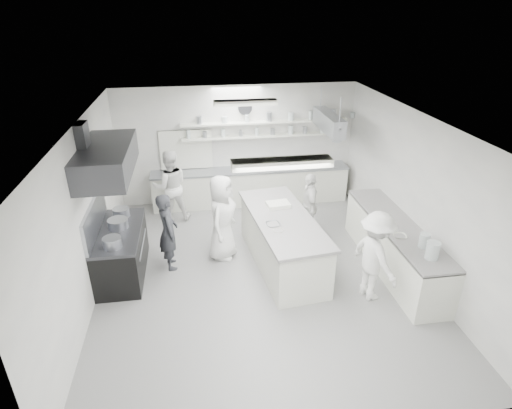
{
  "coord_description": "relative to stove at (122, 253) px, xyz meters",
  "views": [
    {
      "loc": [
        -1.09,
        -6.72,
        4.79
      ],
      "look_at": [
        0.04,
        0.6,
        1.2
      ],
      "focal_mm": 29.39,
      "sensor_mm": 36.0,
      "label": 1
    }
  ],
  "objects": [
    {
      "name": "cook_back",
      "position": [
        0.89,
        2.14,
        0.42
      ],
      "size": [
        0.93,
        0.77,
        1.75
      ],
      "primitive_type": "imported",
      "rotation": [
        0.0,
        0.0,
        -3.01
      ],
      "color": "white",
      "rests_on": "floor"
    },
    {
      "name": "bowl_island_a",
      "position": [
        2.87,
        -0.38,
        0.59
      ],
      "size": [
        0.3,
        0.3,
        0.06
      ],
      "primitive_type": "imported",
      "rotation": [
        0.0,
        0.0,
        0.13
      ],
      "color": "#9A9EA7",
      "rests_on": "prep_island"
    },
    {
      "name": "light_fixture_rear",
      "position": [
        2.6,
        1.4,
        2.49
      ],
      "size": [
        1.3,
        0.25,
        0.1
      ],
      "primitive_type": "cube",
      "color": "white",
      "rests_on": "ceiling"
    },
    {
      "name": "cook_stove",
      "position": [
        0.9,
        0.11,
        0.34
      ],
      "size": [
        0.48,
        0.64,
        1.58
      ],
      "primitive_type": "imported",
      "rotation": [
        0.0,
        0.0,
        1.76
      ],
      "color": "#2E2F35",
      "rests_on": "floor"
    },
    {
      "name": "bowl_island_b",
      "position": [
        2.91,
        -0.64,
        0.58
      ],
      "size": [
        0.25,
        0.25,
        0.06
      ],
      "primitive_type": "imported",
      "rotation": [
        0.0,
        0.0,
        0.39
      ],
      "color": "white",
      "rests_on": "prep_island"
    },
    {
      "name": "cook_right",
      "position": [
        4.47,
        -1.39,
        0.39
      ],
      "size": [
        0.87,
        1.2,
        1.67
      ],
      "primitive_type": "imported",
      "rotation": [
        0.0,
        0.0,
        1.83
      ],
      "color": "white",
      "rests_on": "floor"
    },
    {
      "name": "light_fixture_front",
      "position": [
        2.6,
        -2.2,
        2.49
      ],
      "size": [
        1.3,
        0.25,
        0.1
      ],
      "primitive_type": "cube",
      "color": "white",
      "rests_on": "ceiling"
    },
    {
      "name": "wall_right",
      "position": [
        5.6,
        -0.4,
        1.05
      ],
      "size": [
        0.04,
        7.0,
        3.0
      ],
      "primitive_type": "cube",
      "color": "silver",
      "rests_on": "floor"
    },
    {
      "name": "wall_front",
      "position": [
        2.6,
        -3.9,
        1.05
      ],
      "size": [
        6.0,
        0.04,
        3.0
      ],
      "primitive_type": "cube",
      "color": "silver",
      "rests_on": "floor"
    },
    {
      "name": "cook_island_right",
      "position": [
        3.93,
        0.89,
        0.3
      ],
      "size": [
        0.47,
        0.92,
        1.5
      ],
      "primitive_type": "imported",
      "rotation": [
        0.0,
        0.0,
        -1.69
      ],
      "color": "white",
      "rests_on": "floor"
    },
    {
      "name": "bowl_right",
      "position": [
        5.08,
        -1.03,
        0.52
      ],
      "size": [
        0.28,
        0.28,
        0.06
      ],
      "primitive_type": "imported",
      "rotation": [
        0.0,
        0.0,
        -0.19
      ],
      "color": "white",
      "rests_on": "right_counter"
    },
    {
      "name": "exhaust_hood",
      "position": [
        0.0,
        -0.0,
        1.9
      ],
      "size": [
        0.85,
        2.0,
        0.5
      ],
      "primitive_type": "cube",
      "color": "#35363A",
      "rests_on": "wall_left"
    },
    {
      "name": "stove",
      "position": [
        0.0,
        0.0,
        0.0
      ],
      "size": [
        0.8,
        1.8,
        0.9
      ],
      "primitive_type": "cube",
      "color": "black",
      "rests_on": "floor"
    },
    {
      "name": "wall_left",
      "position": [
        -0.4,
        -0.4,
        1.05
      ],
      "size": [
        0.04,
        7.0,
        3.0
      ],
      "primitive_type": "cube",
      "color": "silver",
      "rests_on": "floor"
    },
    {
      "name": "pot_rack",
      "position": [
        4.6,
        2.0,
        1.85
      ],
      "size": [
        0.3,
        1.6,
        0.4
      ],
      "primitive_type": "cube",
      "color": "#9A9EA7",
      "rests_on": "ceiling"
    },
    {
      "name": "wall_back",
      "position": [
        2.6,
        3.1,
        1.05
      ],
      "size": [
        6.0,
        0.04,
        3.0
      ],
      "primitive_type": "cube",
      "color": "silver",
      "rests_on": "floor"
    },
    {
      "name": "prep_island",
      "position": [
        3.11,
        -0.13,
        0.05
      ],
      "size": [
        1.32,
        2.82,
        1.0
      ],
      "primitive_type": "cube",
      "rotation": [
        0.0,
        0.0,
        0.11
      ],
      "color": "white",
      "rests_on": "floor"
    },
    {
      "name": "shelf_upper",
      "position": [
        3.3,
        2.97,
        1.65
      ],
      "size": [
        4.2,
        0.26,
        0.04
      ],
      "primitive_type": "cube",
      "color": "white",
      "rests_on": "wall_back"
    },
    {
      "name": "shelf_lower",
      "position": [
        3.3,
        2.97,
        1.3
      ],
      "size": [
        4.2,
        0.26,
        0.04
      ],
      "primitive_type": "cube",
      "color": "white",
      "rests_on": "wall_back"
    },
    {
      "name": "right_counter",
      "position": [
        5.25,
        -0.6,
        0.02
      ],
      "size": [
        0.74,
        3.3,
        0.94
      ],
      "primitive_type": "cube",
      "color": "white",
      "rests_on": "floor"
    },
    {
      "name": "pass_through_window",
      "position": [
        1.3,
        3.08,
        1.0
      ],
      "size": [
        1.3,
        0.04,
        1.0
      ],
      "primitive_type": "cube",
      "color": "black",
      "rests_on": "wall_back"
    },
    {
      "name": "cook_island_left",
      "position": [
        1.97,
        0.33,
        0.44
      ],
      "size": [
        0.87,
        1.03,
        1.79
      ],
      "primitive_type": "imported",
      "rotation": [
        0.0,
        0.0,
        1.16
      ],
      "color": "white",
      "rests_on": "floor"
    },
    {
      "name": "stove_pot",
      "position": [
        0.0,
        0.09,
        0.57
      ],
      "size": [
        0.37,
        0.37,
        0.22
      ],
      "primitive_type": "cylinder",
      "color": "#9A9EA7",
      "rests_on": "stove"
    },
    {
      "name": "ceiling",
      "position": [
        2.6,
        -0.4,
        2.56
      ],
      "size": [
        6.0,
        7.0,
        0.02
      ],
      "primitive_type": "cube",
      "color": "white",
      "rests_on": "wall_back"
    },
    {
      "name": "back_counter",
      "position": [
        2.9,
        2.8,
        0.01
      ],
      "size": [
        5.0,
        0.6,
        0.92
      ],
      "primitive_type": "cube",
      "color": "white",
      "rests_on": "floor"
    },
    {
      "name": "wall_clock",
      "position": [
        2.8,
        3.06,
        2.0
      ],
      "size": [
        0.32,
        0.05,
        0.32
      ],
      "primitive_type": "cylinder",
      "rotation": [
        1.57,
        0.0,
        0.0
      ],
      "color": "silver",
      "rests_on": "wall_back"
    },
    {
      "name": "floor",
      "position": [
        2.6,
        -0.4,
        -0.46
      ],
      "size": [
        6.0,
        7.0,
        0.02
      ],
      "primitive_type": "cube",
      "color": "#9D9D9D",
      "rests_on": "ground"
    }
  ]
}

